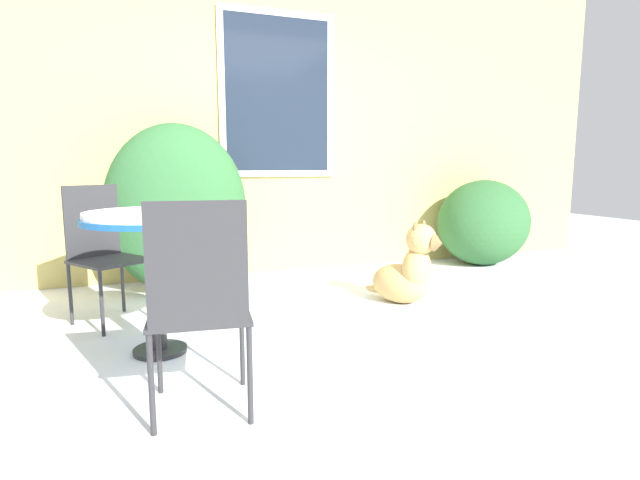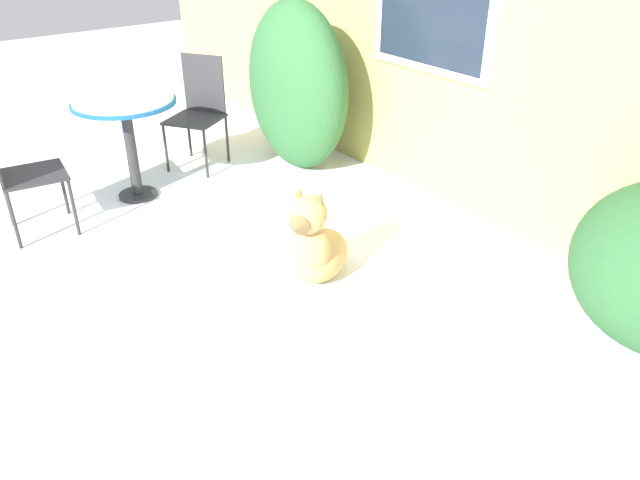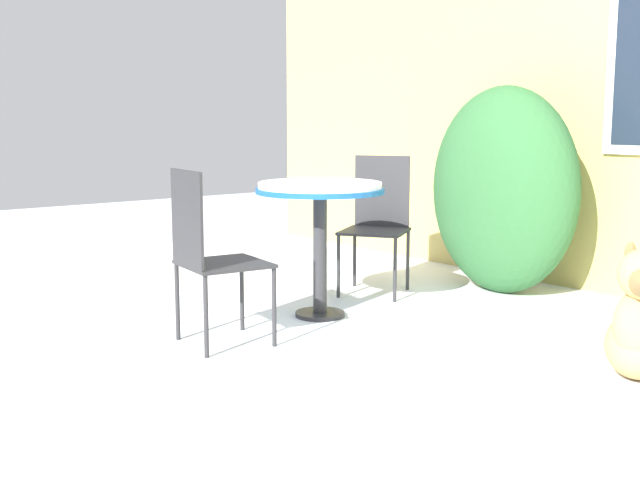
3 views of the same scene
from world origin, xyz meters
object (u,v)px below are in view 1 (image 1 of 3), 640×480
(patio_chair_near_table, at_px, (103,249))
(patio_chair_far_side, at_px, (199,302))
(dog, at_px, (407,273))
(patio_table, at_px, (154,232))

(patio_chair_near_table, bearing_deg, patio_chair_far_side, -107.50)
(patio_chair_near_table, xyz_separation_m, patio_chair_far_side, (0.43, -1.59, 0.00))
(patio_chair_far_side, height_order, dog, patio_chair_far_side)
(patio_table, relative_size, patio_chair_near_table, 0.87)
(patio_table, distance_m, patio_chair_far_side, 0.87)
(patio_table, height_order, patio_chair_far_side, patio_chair_far_side)
(patio_chair_near_table, xyz_separation_m, dog, (2.16, -0.36, -0.26))
(patio_chair_far_side, xyz_separation_m, dog, (1.72, 1.23, -0.26))
(patio_chair_far_side, bearing_deg, patio_table, -74.03)
(patio_table, xyz_separation_m, patio_chair_near_table, (-0.30, 0.75, -0.19))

